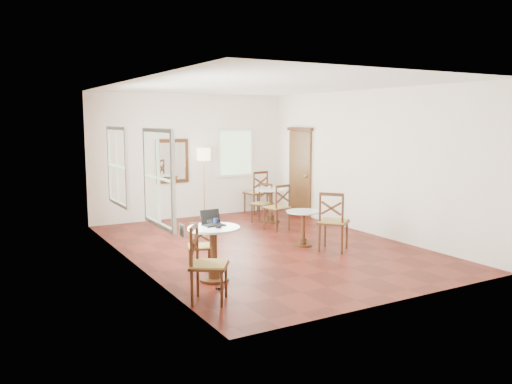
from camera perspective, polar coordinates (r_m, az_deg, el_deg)
ground at (r=9.97m, az=0.86°, el=-5.91°), size 7.00×7.00×0.00m
room_shell at (r=9.90m, az=-0.23°, el=5.06°), size 5.02×7.02×3.01m
cafe_table_near at (r=7.78m, az=-4.61°, el=-6.06°), size 0.77×0.77×0.82m
cafe_table_mid at (r=9.94m, az=5.15°, el=-3.52°), size 0.64×0.64×0.67m
cafe_table_back at (r=12.18m, az=1.61°, el=-1.04°), size 0.75×0.75×0.79m
chair_near_a at (r=8.29m, az=-6.13°, el=-5.91°), size 0.48×0.48×0.82m
chair_near_b at (r=6.90m, az=-5.37°, el=-7.83°), size 0.65×0.65×1.02m
chair_mid_a at (r=11.30m, az=2.37°, el=-1.68°), size 0.54×0.54×1.01m
chair_mid_b at (r=9.62m, az=8.42°, el=-3.19°), size 0.71×0.71×1.09m
chair_back_a at (r=13.33m, az=0.06°, el=-0.03°), size 0.55×0.55×1.09m
chair_back_b at (r=12.18m, az=0.70°, el=-1.23°), size 0.57×0.57×0.90m
floor_lamp at (r=12.61m, az=-5.73°, el=3.60°), size 0.33×0.33×1.71m
laptop at (r=7.83m, az=-4.80°, el=-3.22°), size 0.32×0.27×0.22m
mouse at (r=7.60m, az=-4.12°, el=-3.84°), size 0.11×0.09×0.04m
navy_mug at (r=7.87m, az=-4.40°, el=-3.22°), size 0.12×0.08×0.10m
water_glass at (r=7.68m, az=-5.07°, el=-3.43°), size 0.07×0.07×0.11m
power_adapter at (r=7.51m, az=-4.00°, el=-10.42°), size 0.10×0.06×0.04m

